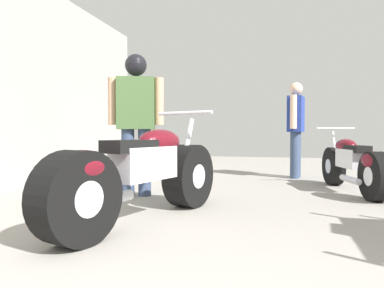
{
  "coord_description": "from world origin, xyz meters",
  "views": [
    {
      "loc": [
        0.38,
        -0.07,
        0.73
      ],
      "look_at": [
        -0.6,
        3.65,
        0.62
      ],
      "focal_mm": 32.54,
      "sensor_mm": 36.0,
      "label": 1
    }
  ],
  "objects_px": {
    "mechanic_with_helmet": "(136,111)",
    "mechanic_in_blue": "(296,124)",
    "motorcycle_maroon_cruiser": "(141,175)",
    "motorcycle_black_naked": "(353,164)"
  },
  "relations": [
    {
      "from": "motorcycle_maroon_cruiser",
      "to": "mechanic_with_helmet",
      "type": "distance_m",
      "value": 1.44
    },
    {
      "from": "mechanic_in_blue",
      "to": "mechanic_with_helmet",
      "type": "height_order",
      "value": "mechanic_with_helmet"
    },
    {
      "from": "motorcycle_black_naked",
      "to": "mechanic_with_helmet",
      "type": "xyz_separation_m",
      "value": [
        -2.54,
        -0.9,
        0.65
      ]
    },
    {
      "from": "motorcycle_maroon_cruiser",
      "to": "motorcycle_black_naked",
      "type": "relative_size",
      "value": 1.15
    },
    {
      "from": "motorcycle_black_naked",
      "to": "mechanic_in_blue",
      "type": "distance_m",
      "value": 1.62
    },
    {
      "from": "mechanic_with_helmet",
      "to": "mechanic_in_blue",
      "type": "bearing_deg",
      "value": 50.23
    },
    {
      "from": "motorcycle_maroon_cruiser",
      "to": "motorcycle_black_naked",
      "type": "distance_m",
      "value": 2.86
    },
    {
      "from": "motorcycle_maroon_cruiser",
      "to": "motorcycle_black_naked",
      "type": "xyz_separation_m",
      "value": [
        1.97,
        2.07,
        -0.04
      ]
    },
    {
      "from": "motorcycle_maroon_cruiser",
      "to": "mechanic_with_helmet",
      "type": "xyz_separation_m",
      "value": [
        -0.56,
        1.17,
        0.61
      ]
    },
    {
      "from": "motorcycle_maroon_cruiser",
      "to": "motorcycle_black_naked",
      "type": "height_order",
      "value": "motorcycle_maroon_cruiser"
    }
  ]
}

